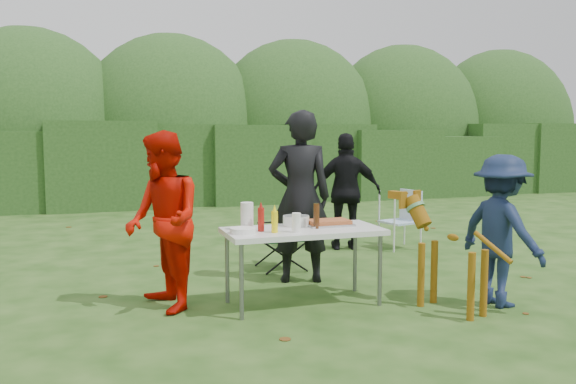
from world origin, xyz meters
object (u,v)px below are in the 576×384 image
object	(u,v)px
ketchup_bottle	(261,220)
paper_towel_roll	(247,216)
person_red_jacket	(163,221)
mustard_bottle	(275,222)
folding_table	(303,234)
beer_bottle	(316,216)
child	(501,231)
dog	(452,255)
person_cook	(300,197)
person_black_puffy	(347,191)
lawn_chair	(400,219)
camping_chair	(281,234)

from	to	relation	value
ketchup_bottle	paper_towel_roll	size ratio (longest dim) A/B	0.85
person_red_jacket	mustard_bottle	world-z (taller)	person_red_jacket
folding_table	ketchup_bottle	size ratio (longest dim) A/B	6.82
folding_table	beer_bottle	bearing A→B (deg)	-13.37
child	dog	world-z (taller)	child
mustard_bottle	person_cook	bearing A→B (deg)	58.53
ketchup_bottle	beer_bottle	bearing A→B (deg)	-1.36
dog	paper_towel_roll	size ratio (longest dim) A/B	4.28
child	ketchup_bottle	xyz separation A→B (m)	(-2.20, 0.61, 0.13)
person_black_puffy	ketchup_bottle	xyz separation A→B (m)	(-1.93, -2.37, 0.04)
folding_table	paper_towel_roll	size ratio (longest dim) A/B	5.77
lawn_chair	ketchup_bottle	xyz separation A→B (m)	(-2.66, -2.17, 0.43)
dog	paper_towel_roll	distance (m)	1.94
camping_chair	lawn_chair	xyz separation A→B (m)	(1.99, 0.69, -0.02)
camping_chair	mustard_bottle	xyz separation A→B (m)	(-0.58, -1.59, 0.41)
dog	beer_bottle	world-z (taller)	dog
folding_table	beer_bottle	xyz separation A→B (m)	(0.12, -0.03, 0.17)
child	beer_bottle	world-z (taller)	child
child	ketchup_bottle	bearing A→B (deg)	63.50
dog	ketchup_bottle	size ratio (longest dim) A/B	5.05
dog	paper_towel_roll	xyz separation A→B (m)	(-1.75, 0.76, 0.34)
person_cook	beer_bottle	world-z (taller)	person_cook
lawn_chair	folding_table	bearing A→B (deg)	30.32
ketchup_bottle	folding_table	bearing A→B (deg)	2.26
person_black_puffy	folding_table	bearing A→B (deg)	73.77
person_black_puffy	child	bearing A→B (deg)	111.73
beer_bottle	paper_towel_roll	world-z (taller)	paper_towel_roll
folding_table	camping_chair	distance (m)	1.51
person_red_jacket	dog	bearing A→B (deg)	59.66
dog	mustard_bottle	bearing A→B (deg)	51.45
paper_towel_roll	child	bearing A→B (deg)	-17.69
mustard_bottle	person_black_puffy	bearing A→B (deg)	53.49
paper_towel_roll	person_cook	bearing A→B (deg)	42.95
beer_bottle	child	bearing A→B (deg)	-19.82
person_cook	child	bearing A→B (deg)	149.38
person_cook	folding_table	bearing A→B (deg)	85.95
folding_table	person_red_jacket	distance (m)	1.32
person_red_jacket	mustard_bottle	distance (m)	1.03
mustard_bottle	ketchup_bottle	bearing A→B (deg)	132.40
person_red_jacket	paper_towel_roll	bearing A→B (deg)	69.09
person_red_jacket	camping_chair	xyz separation A→B (m)	(1.54, 1.22, -0.41)
person_red_jacket	camping_chair	distance (m)	2.01
camping_chair	person_cook	bearing A→B (deg)	91.77
camping_chair	paper_towel_roll	world-z (taller)	paper_towel_roll
person_cook	lawn_chair	bearing A→B (deg)	-132.75
person_black_puffy	dog	distance (m)	3.03
person_cook	lawn_chair	distance (m)	2.42
mustard_bottle	paper_towel_roll	bearing A→B (deg)	130.57
mustard_bottle	camping_chair	bearing A→B (deg)	70.11
ketchup_bottle	paper_towel_roll	xyz separation A→B (m)	(-0.10, 0.13, 0.02)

